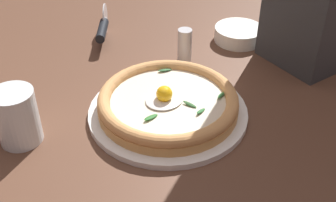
% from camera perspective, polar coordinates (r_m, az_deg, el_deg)
% --- Properties ---
extents(ground_plane, '(2.40, 2.40, 0.03)m').
position_cam_1_polar(ground_plane, '(0.80, -0.66, -4.52)').
color(ground_plane, brown).
rests_on(ground_plane, ground).
extents(pizza_plate, '(0.30, 0.30, 0.01)m').
position_cam_1_polar(pizza_plate, '(0.82, -0.00, -1.47)').
color(pizza_plate, white).
rests_on(pizza_plate, ground).
extents(pizza, '(0.26, 0.26, 0.05)m').
position_cam_1_polar(pizza, '(0.80, -0.01, -0.10)').
color(pizza, tan).
rests_on(pizza, pizza_plate).
extents(side_bowl, '(0.12, 0.12, 0.03)m').
position_cam_1_polar(side_bowl, '(1.08, 9.38, 8.79)').
color(side_bowl, white).
rests_on(side_bowl, ground).
extents(pizza_cutter, '(0.12, 0.11, 0.07)m').
position_cam_1_polar(pizza_cutter, '(1.07, -8.64, 9.75)').
color(pizza_cutter, silver).
rests_on(pizza_cutter, ground).
extents(drinking_glass, '(0.07, 0.07, 0.10)m').
position_cam_1_polar(drinking_glass, '(0.78, -19.39, -2.43)').
color(drinking_glass, silver).
rests_on(drinking_glass, ground).
extents(pepper_shaker, '(0.03, 0.03, 0.08)m').
position_cam_1_polar(pepper_shaker, '(0.97, 2.24, 7.42)').
color(pepper_shaker, silver).
rests_on(pepper_shaker, ground).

